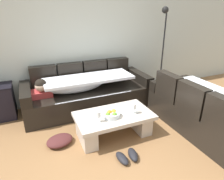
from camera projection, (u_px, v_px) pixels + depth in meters
name	position (u px, v px, depth m)	size (l,w,h in m)	color
ground_plane	(131.00, 154.00, 2.77)	(14.00, 14.00, 0.00)	olive
back_wall	(84.00, 37.00, 4.07)	(9.00, 0.10, 2.70)	#B7C2BA
couch_along_wall	(86.00, 93.00, 3.96)	(2.49, 0.92, 0.88)	black
couch_near_window	(207.00, 113.00, 3.18)	(0.92, 2.02, 0.88)	black
coffee_table	(114.00, 122.00, 3.11)	(1.20, 0.68, 0.38)	beige
fruit_bowl	(111.00, 114.00, 2.97)	(0.28, 0.28, 0.10)	silver
wine_glass_near_left	(98.00, 115.00, 2.81)	(0.07, 0.07, 0.17)	silver
wine_glass_near_right	(134.00, 107.00, 3.03)	(0.07, 0.07, 0.17)	silver
open_magazine	(129.00, 112.00, 3.10)	(0.28, 0.21, 0.01)	white
floor_lamp	(163.00, 47.00, 4.40)	(0.33, 0.31, 1.95)	black
pair_of_shoes	(128.00, 156.00, 2.66)	(0.33, 0.29, 0.09)	black
crumpled_garment	(60.00, 141.00, 2.96)	(0.40, 0.32, 0.12)	#4C2323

